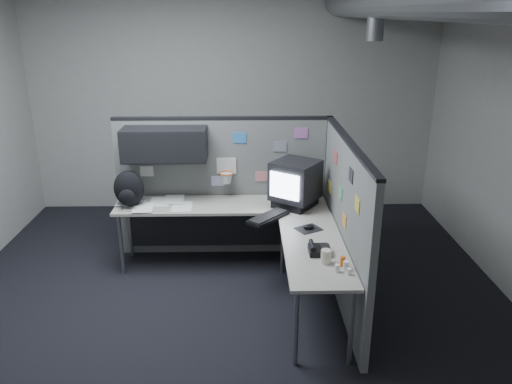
{
  "coord_description": "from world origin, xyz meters",
  "views": [
    {
      "loc": [
        0.17,
        -4.12,
        2.71
      ],
      "look_at": [
        0.26,
        0.35,
        1.09
      ],
      "focal_mm": 35.0,
      "sensor_mm": 36.0,
      "label": 1
    }
  ],
  "objects_px": {
    "desk": "(244,224)",
    "keyboard": "(268,217)",
    "phone": "(319,249)",
    "backpack": "(129,189)",
    "monitor": "(295,183)"
  },
  "relations": [
    {
      "from": "desk",
      "to": "keyboard",
      "type": "bearing_deg",
      "value": -32.75
    },
    {
      "from": "desk",
      "to": "phone",
      "type": "xyz_separation_m",
      "value": [
        0.65,
        -0.93,
        0.15
      ]
    },
    {
      "from": "desk",
      "to": "backpack",
      "type": "relative_size",
      "value": 5.81
    },
    {
      "from": "desk",
      "to": "backpack",
      "type": "distance_m",
      "value": 1.29
    },
    {
      "from": "monitor",
      "to": "phone",
      "type": "distance_m",
      "value": 1.16
    },
    {
      "from": "desk",
      "to": "backpack",
      "type": "bearing_deg",
      "value": 169.48
    },
    {
      "from": "phone",
      "to": "backpack",
      "type": "xyz_separation_m",
      "value": [
        -1.88,
        1.16,
        0.16
      ]
    },
    {
      "from": "keyboard",
      "to": "backpack",
      "type": "xyz_separation_m",
      "value": [
        -1.48,
        0.39,
        0.17
      ]
    },
    {
      "from": "phone",
      "to": "backpack",
      "type": "relative_size",
      "value": 0.5
    },
    {
      "from": "keyboard",
      "to": "backpack",
      "type": "bearing_deg",
      "value": 162.27
    },
    {
      "from": "desk",
      "to": "phone",
      "type": "height_order",
      "value": "phone"
    },
    {
      "from": "keyboard",
      "to": "phone",
      "type": "distance_m",
      "value": 0.87
    },
    {
      "from": "monitor",
      "to": "phone",
      "type": "relative_size",
      "value": 3.05
    },
    {
      "from": "monitor",
      "to": "desk",
      "type": "bearing_deg",
      "value": -169.22
    },
    {
      "from": "desk",
      "to": "backpack",
      "type": "height_order",
      "value": "backpack"
    }
  ]
}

